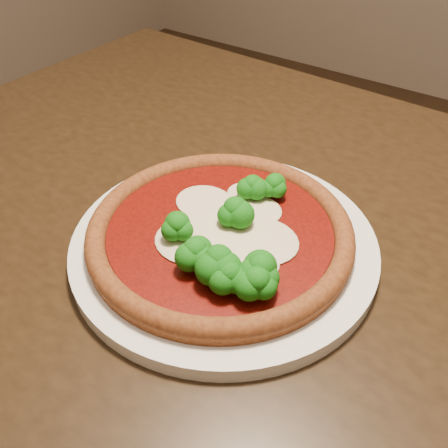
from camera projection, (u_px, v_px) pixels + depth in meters
The scene contains 4 objects.
floor at pixel (275, 424), 1.21m from camera, with size 4.00×4.00×0.00m, color black.
dining_table at pixel (268, 285), 0.67m from camera, with size 1.31×0.94×0.75m.
plate at pixel (224, 244), 0.58m from camera, with size 0.35×0.35×0.02m, color silver.
pizza at pixel (223, 233), 0.56m from camera, with size 0.30×0.30×0.06m.
Camera 1 is at (0.24, -0.57, 1.15)m, focal length 40.00 mm.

